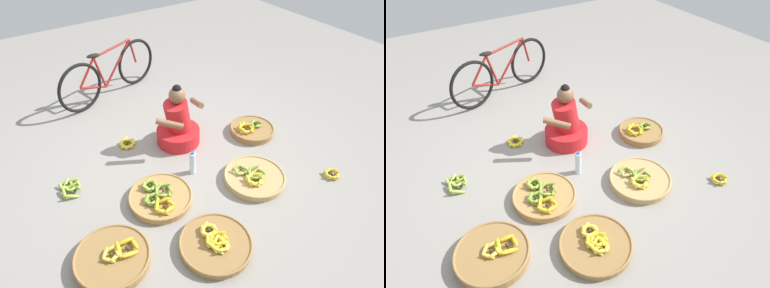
# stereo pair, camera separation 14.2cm
# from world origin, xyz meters

# --- Properties ---
(ground_plane) EXTENTS (10.00, 10.00, 0.00)m
(ground_plane) POSITION_xyz_m (0.00, 0.00, 0.00)
(ground_plane) COLOR gray
(vendor_woman_front) EXTENTS (0.71, 0.55, 0.78)m
(vendor_woman_front) POSITION_xyz_m (0.14, 0.30, 0.25)
(vendor_woman_front) COLOR red
(vendor_woman_front) RESTS_ON ground
(bicycle_leaning) EXTENTS (1.64, 0.56, 0.73)m
(bicycle_leaning) POSITION_xyz_m (-0.07, 1.77, 0.36)
(bicycle_leaning) COLOR black
(bicycle_leaning) RESTS_ON ground
(banana_basket_front_left) EXTENTS (0.65, 0.65, 0.15)m
(banana_basket_front_left) POSITION_xyz_m (0.44, -0.73, 0.05)
(banana_basket_front_left) COLOR tan
(banana_basket_front_left) RESTS_ON ground
(banana_basket_near_bicycle) EXTENTS (0.64, 0.64, 0.15)m
(banana_basket_near_bicycle) POSITION_xyz_m (-0.53, -0.41, 0.05)
(banana_basket_near_bicycle) COLOR #A87F47
(banana_basket_near_bicycle) RESTS_ON ground
(banana_basket_mid_left) EXTENTS (0.55, 0.55, 0.16)m
(banana_basket_mid_left) POSITION_xyz_m (1.00, -0.07, 0.05)
(banana_basket_mid_left) COLOR olive
(banana_basket_mid_left) RESTS_ON ground
(banana_basket_near_vendor) EXTENTS (0.65, 0.65, 0.14)m
(banana_basket_near_vendor) POSITION_xyz_m (-0.40, -1.15, 0.05)
(banana_basket_near_vendor) COLOR olive
(banana_basket_near_vendor) RESTS_ON ground
(banana_basket_mid_right) EXTENTS (0.65, 0.65, 0.17)m
(banana_basket_mid_right) POSITION_xyz_m (-1.20, -0.78, 0.05)
(banana_basket_mid_right) COLOR olive
(banana_basket_mid_right) RESTS_ON ground
(loose_bananas_back_center) EXTENTS (0.24, 0.31, 0.10)m
(loose_bananas_back_center) POSITION_xyz_m (-1.23, 0.24, 0.03)
(loose_bananas_back_center) COLOR #8CAD38
(loose_bananas_back_center) RESTS_ON ground
(loose_bananas_front_right) EXTENTS (0.19, 0.20, 0.08)m
(loose_bananas_front_right) POSITION_xyz_m (1.19, -1.15, 0.03)
(loose_bananas_front_right) COLOR gold
(loose_bananas_front_right) RESTS_ON ground
(loose_bananas_back_left) EXTENTS (0.22, 0.22, 0.09)m
(loose_bananas_back_left) POSITION_xyz_m (-0.42, 0.58, 0.03)
(loose_bananas_back_left) COLOR yellow
(loose_bananas_back_left) RESTS_ON ground
(water_bottle) EXTENTS (0.07, 0.07, 0.29)m
(water_bottle) POSITION_xyz_m (-0.03, -0.25, 0.14)
(water_bottle) COLOR silver
(water_bottle) RESTS_ON ground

